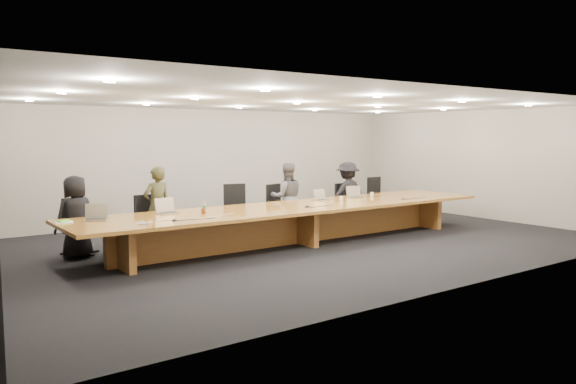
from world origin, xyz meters
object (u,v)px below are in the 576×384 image
amber_mug (204,211)px  chair_left (150,221)px  paper_cup_far (372,194)px  chair_far_left (79,227)px  mic_right (403,199)px  person_b (157,207)px  laptop_d (323,195)px  person_a (76,217)px  water_bottle (204,207)px  person_c (287,197)px  av_box (143,224)px  laptop_a (96,212)px  mic_center (307,206)px  chair_right (347,203)px  chair_mid_right (281,208)px  paper_cup_near (341,199)px  conference_table (297,217)px  person_d (348,193)px  mic_left (175,220)px  chair_mid_left (238,210)px  chair_far_right (380,198)px  laptop_b (168,206)px  laptop_e (356,192)px

amber_mug → chair_left: bearing=110.4°
amber_mug → paper_cup_far: 4.46m
chair_far_left → mic_right: size_ratio=9.84×
person_b → laptop_d: bearing=157.2°
person_a → water_bottle: size_ratio=7.33×
person_c → av_box: 4.36m
laptop_a → amber_mug: bearing=14.6°
mic_center → water_bottle: bearing=164.9°
person_c → av_box: person_c is taller
chair_left → chair_right: size_ratio=1.01×
chair_left → chair_mid_right: 3.05m
chair_far_left → paper_cup_near: 5.29m
conference_table → person_d: size_ratio=5.94×
water_bottle → mic_left: (-0.88, -0.66, -0.08)m
person_b → av_box: bearing=52.6°
water_bottle → paper_cup_near: bearing=-1.3°
chair_mid_left → person_d: size_ratio=0.75×
chair_far_right → chair_left: bearing=173.9°
mic_center → mic_right: (2.54, -0.14, -0.00)m
chair_mid_left → mic_right: bearing=-15.2°
chair_right → mic_right: chair_right is taller
chair_right → laptop_b: laptop_b is taller
chair_mid_left → chair_far_right: chair_mid_left is taller
person_b → laptop_d: 3.51m
conference_table → laptop_a: size_ratio=24.89×
person_d → mic_center: size_ratio=11.00×
amber_mug → av_box: 1.43m
person_a → paper_cup_far: person_a is taller
chair_mid_left → paper_cup_far: chair_mid_left is taller
chair_far_right → amber_mug: size_ratio=11.67×
paper_cup_far → chair_far_left: bearing=171.2°
chair_right → person_d: size_ratio=0.66×
chair_far_left → laptop_e: (5.77, -0.97, 0.36)m
conference_table → water_bottle: size_ratio=45.40×
person_b → chair_far_left: bearing=-10.7°
amber_mug → paper_cup_near: amber_mug is taller
person_c → mic_left: size_ratio=13.36×
chair_far_right → water_bottle: size_ratio=5.61×
laptop_b → mic_left: laptop_b is taller
chair_right → laptop_d: bearing=-162.9°
person_d → laptop_e: (-0.47, -0.81, 0.13)m
laptop_b → laptop_d: 3.55m
laptop_a → amber_mug: (1.80, -0.31, -0.09)m
laptop_b → av_box: 1.23m
conference_table → chair_mid_left: size_ratio=7.93×
laptop_b → mic_center: bearing=-20.9°
laptop_a → chair_far_right: bearing=31.1°
amber_mug → paper_cup_near: (3.34, 0.11, -0.00)m
laptop_e → water_bottle: (-3.85, -0.14, -0.04)m
chair_left → mic_left: bearing=-105.4°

